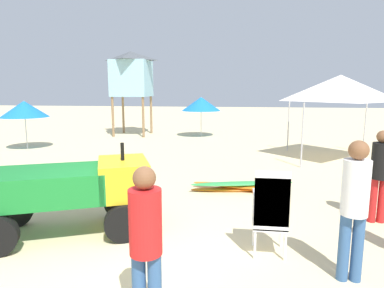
% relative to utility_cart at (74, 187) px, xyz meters
% --- Properties ---
extents(ground, '(80.00, 80.00, 0.00)m').
position_rel_utility_cart_xyz_m(ground, '(1.18, -0.63, -0.78)').
color(ground, beige).
extents(utility_cart, '(2.81, 2.10, 1.50)m').
position_rel_utility_cart_xyz_m(utility_cart, '(0.00, 0.00, 0.00)').
color(utility_cart, '#197A2D').
rests_on(utility_cart, ground).
extents(stacked_plastic_chairs, '(0.48, 0.48, 1.29)m').
position_rel_utility_cart_xyz_m(stacked_plastic_chairs, '(3.15, -0.40, -0.04)').
color(stacked_plastic_chairs, white).
rests_on(stacked_plastic_chairs, ground).
extents(surfboard_pile, '(2.45, 0.80, 0.24)m').
position_rel_utility_cart_xyz_m(surfboard_pile, '(2.72, 2.67, -0.66)').
color(surfboard_pile, orange).
rests_on(surfboard_pile, ground).
extents(lifeguard_near_left, '(0.32, 0.32, 1.68)m').
position_rel_utility_cart_xyz_m(lifeguard_near_left, '(1.79, -2.08, 0.18)').
color(lifeguard_near_left, '#33598C').
rests_on(lifeguard_near_left, ground).
extents(lifeguard_near_center, '(0.32, 0.32, 1.79)m').
position_rel_utility_cart_xyz_m(lifeguard_near_center, '(4.09, -0.90, 0.25)').
color(lifeguard_near_center, '#33598C').
rests_on(lifeguard_near_center, ground).
extents(lifeguard_near_right, '(0.32, 0.32, 1.68)m').
position_rel_utility_cart_xyz_m(lifeguard_near_right, '(5.19, 1.14, 0.18)').
color(lifeguard_near_right, red).
rests_on(lifeguard_near_right, ground).
extents(popup_canopy, '(2.85, 2.85, 2.85)m').
position_rel_utility_cart_xyz_m(popup_canopy, '(6.04, 6.77, 1.63)').
color(popup_canopy, '#B2B2B7').
rests_on(popup_canopy, ground).
extents(lifeguard_tower, '(1.98, 1.98, 4.25)m').
position_rel_utility_cart_xyz_m(lifeguard_tower, '(-2.68, 11.76, 2.35)').
color(lifeguard_tower, olive).
rests_on(lifeguard_tower, ground).
extents(beach_umbrella_left, '(1.94, 1.94, 1.99)m').
position_rel_utility_cart_xyz_m(beach_umbrella_left, '(0.90, 11.61, 0.86)').
color(beach_umbrella_left, beige).
rests_on(beach_umbrella_left, ground).
extents(beach_umbrella_mid, '(1.83, 1.83, 1.92)m').
position_rel_utility_cart_xyz_m(beach_umbrella_mid, '(-5.68, 7.24, 0.82)').
color(beach_umbrella_mid, beige).
rests_on(beach_umbrella_mid, ground).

